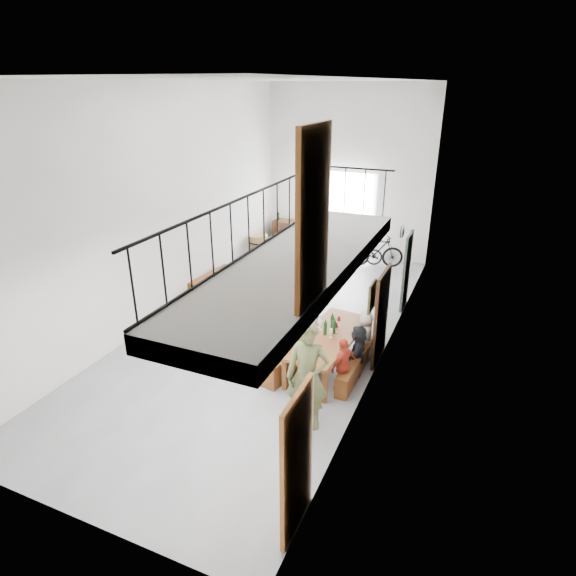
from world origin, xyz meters
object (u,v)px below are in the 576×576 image
at_px(side_bench, 212,282).
at_px(host_standing, 307,376).
at_px(tasting_table, 329,339).
at_px(serving_counter, 300,237).
at_px(bicycle_near, 358,252).
at_px(bench_inner, 298,354).
at_px(oak_barrel, 259,248).

bearing_deg(side_bench, host_standing, -43.92).
bearing_deg(tasting_table, serving_counter, 122.18).
bearing_deg(bicycle_near, serving_counter, 62.46).
height_order(bench_inner, host_standing, host_standing).
bearing_deg(serving_counter, side_bench, -99.29).
distance_m(side_bench, host_standing, 6.41).
distance_m(tasting_table, oak_barrel, 6.75).
height_order(serving_counter, host_standing, host_standing).
distance_m(tasting_table, side_bench, 5.10).
bearing_deg(tasting_table, oak_barrel, 134.35).
xyz_separation_m(bench_inner, serving_counter, (-2.73, 6.86, 0.26)).
xyz_separation_m(tasting_table, bench_inner, (-0.63, -0.06, -0.46)).
bearing_deg(bench_inner, host_standing, -52.29).
bearing_deg(tasting_table, bicycle_near, 106.10).
distance_m(side_bench, bicycle_near, 4.91).
height_order(oak_barrel, host_standing, host_standing).
bearing_deg(side_bench, bicycle_near, 49.20).
height_order(tasting_table, oak_barrel, oak_barrel).
bearing_deg(oak_barrel, serving_counter, 61.22).
distance_m(bench_inner, oak_barrel, 6.42).
xyz_separation_m(side_bench, oak_barrel, (0.16, 2.67, 0.21)).
xyz_separation_m(tasting_table, bicycle_near, (-1.14, 6.33, -0.29)).
height_order(side_bench, host_standing, host_standing).
bearing_deg(host_standing, oak_barrel, 109.14).
bearing_deg(side_bench, tasting_table, -31.02).
relative_size(serving_counter, bicycle_near, 1.24).
relative_size(oak_barrel, serving_counter, 0.47).
bearing_deg(bicycle_near, oak_barrel, 93.36).
distance_m(oak_barrel, host_standing, 8.37).
xyz_separation_m(oak_barrel, bicycle_near, (3.05, 1.05, -0.04)).
distance_m(tasting_table, bicycle_near, 6.44).
relative_size(oak_barrel, bicycle_near, 0.58).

